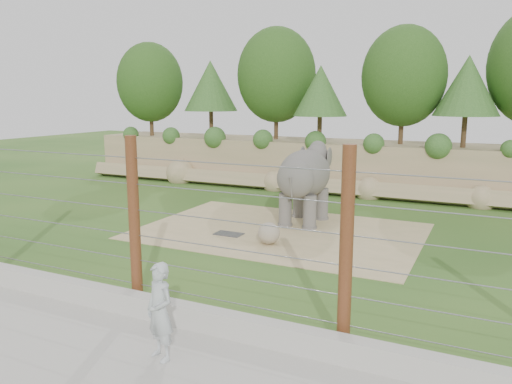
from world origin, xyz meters
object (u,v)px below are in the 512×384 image
at_px(stone_ball, 269,233).
at_px(zookeeper, 160,312).
at_px(barrier_fence, 134,222).
at_px(elephant, 304,185).

xyz_separation_m(stone_ball, zookeeper, (1.22, -7.65, 0.55)).
bearing_deg(zookeeper, stone_ball, 120.15).
height_order(barrier_fence, zookeeper, barrier_fence).
bearing_deg(stone_ball, elephant, 89.42).
relative_size(stone_ball, barrier_fence, 0.04).
bearing_deg(barrier_fence, stone_ball, 82.06).
distance_m(barrier_fence, zookeeper, 2.94).
relative_size(stone_ball, zookeeper, 0.40).
height_order(elephant, zookeeper, elephant).
height_order(elephant, stone_ball, elephant).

